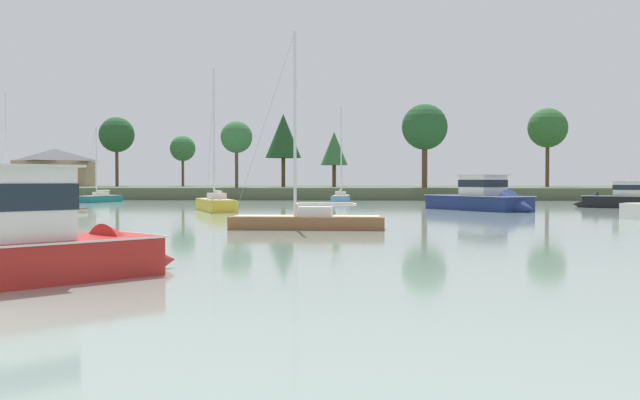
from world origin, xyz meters
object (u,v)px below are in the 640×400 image
at_px(sailboat_teal, 99,200).
at_px(sailboat_skyblue, 341,200).
at_px(dinghy_cream, 65,212).
at_px(sailboat_wood, 308,225).
at_px(mooring_buoy_orange, 0,203).
at_px(sailboat_yellow, 216,208).
at_px(cruiser_red, 27,256).
at_px(cruiser_black, 620,202).
at_px(cruiser_navy, 487,203).

bearing_deg(sailboat_teal, sailboat_skyblue, 4.46).
bearing_deg(dinghy_cream, sailboat_wood, -40.38).
xyz_separation_m(dinghy_cream, mooring_buoy_orange, (-15.12, 20.12, -0.04)).
bearing_deg(mooring_buoy_orange, sailboat_yellow, -31.25).
relative_size(cruiser_red, sailboat_wood, 0.81).
distance_m(sailboat_yellow, sailboat_teal, 28.62).
distance_m(cruiser_black, sailboat_wood, 39.20).
bearing_deg(cruiser_black, sailboat_yellow, -166.03).
height_order(dinghy_cream, sailboat_wood, sailboat_wood).
relative_size(sailboat_yellow, sailboat_wood, 1.17).
bearing_deg(cruiser_black, dinghy_cream, -163.49).
height_order(cruiser_red, sailboat_skyblue, sailboat_skyblue).
height_order(dinghy_cream, mooring_buoy_orange, mooring_buoy_orange).
relative_size(cruiser_black, sailboat_wood, 0.85).
height_order(cruiser_navy, sailboat_teal, sailboat_teal).
distance_m(sailboat_skyblue, sailboat_teal, 27.06).
bearing_deg(sailboat_teal, dinghy_cream, -74.90).
bearing_deg(dinghy_cream, sailboat_teal, 105.10).
xyz_separation_m(cruiser_black, cruiser_navy, (-12.81, -6.54, 0.08)).
relative_size(dinghy_cream, sailboat_skyblue, 0.30).
relative_size(dinghy_cream, sailboat_yellow, 0.29).
bearing_deg(cruiser_black, cruiser_navy, -152.97).
distance_m(sailboat_yellow, cruiser_black, 35.63).
height_order(sailboat_wood, mooring_buoy_orange, sailboat_wood).
relative_size(sailboat_skyblue, sailboat_teal, 1.28).
xyz_separation_m(dinghy_cream, sailboat_yellow, (10.29, 4.70, 0.13)).
distance_m(dinghy_cream, cruiser_navy, 32.77).
xyz_separation_m(dinghy_cream, sailboat_skyblue, (19.63, 29.34, 0.11)).
height_order(cruiser_black, cruiser_red, cruiser_red).
bearing_deg(cruiser_navy, sailboat_wood, -119.34).
distance_m(cruiser_black, cruiser_red, 57.93).
bearing_deg(cruiser_navy, cruiser_black, 27.03).
distance_m(sailboat_yellow, sailboat_skyblue, 26.36).
relative_size(cruiser_red, mooring_buoy_orange, 15.59).
distance_m(sailboat_wood, sailboat_teal, 50.92).
bearing_deg(cruiser_navy, sailboat_teal, 152.54).
distance_m(cruiser_red, sailboat_skyblue, 65.16).
xyz_separation_m(dinghy_cream, cruiser_black, (44.87, 13.30, 0.40)).
bearing_deg(sailboat_teal, cruiser_red, -71.45).
relative_size(sailboat_yellow, cruiser_red, 1.45).
relative_size(dinghy_cream, cruiser_red, 0.41).
distance_m(dinghy_cream, sailboat_yellow, 11.31).
relative_size(cruiser_navy, sailboat_teal, 1.22).
distance_m(cruiser_black, cruiser_navy, 14.38).
relative_size(cruiser_black, sailboat_skyblue, 0.77).
bearing_deg(sailboat_yellow, cruiser_red, -85.13).
distance_m(sailboat_yellow, sailboat_wood, 22.74).
height_order(sailboat_wood, sailboat_teal, sailboat_wood).
bearing_deg(sailboat_skyblue, sailboat_wood, -90.64).
relative_size(cruiser_black, mooring_buoy_orange, 16.41).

